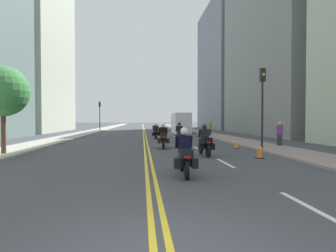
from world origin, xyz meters
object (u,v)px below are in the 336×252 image
object	(u,v)px
motorcycle_3	(179,134)
parked_truck	(180,124)
motorcycle_4	(156,132)
traffic_cone_2	(211,137)
motorcycle_1	(205,143)
street_tree_0	(3,92)
traffic_cone_0	(236,143)
traffic_light_far	(100,111)
pedestrian_0	(210,128)
motorcycle_0	(185,156)
motorcycle_2	(163,138)
traffic_cone_1	(260,150)
pedestrian_1	(280,134)
traffic_light_near	(262,94)

from	to	relation	value
motorcycle_3	parked_truck	world-z (taller)	parked_truck
motorcycle_4	traffic_cone_2	world-z (taller)	motorcycle_4
motorcycle_1	street_tree_0	xyz separation A→B (m)	(-10.37, 0.98, 2.65)
traffic_cone_2	street_tree_0	xyz separation A→B (m)	(-13.14, -8.51, 2.97)
parked_truck	traffic_cone_0	bearing A→B (deg)	-88.24
motorcycle_1	traffic_light_far	world-z (taller)	traffic_light_far
traffic_cone_0	pedestrian_0	distance (m)	12.52
motorcycle_0	motorcycle_4	xyz separation A→B (m)	(-0.09, 17.83, -0.03)
motorcycle_2	motorcycle_4	world-z (taller)	motorcycle_2
traffic_cone_1	street_tree_0	distance (m)	13.32
motorcycle_1	motorcycle_4	distance (m)	13.00
motorcycle_2	traffic_light_far	world-z (taller)	traffic_light_far
motorcycle_0	traffic_cone_1	size ratio (longest dim) A/B	2.61
pedestrian_1	motorcycle_1	bearing A→B (deg)	-106.64
motorcycle_0	motorcycle_3	bearing A→B (deg)	85.05
traffic_cone_1	pedestrian_1	world-z (taller)	pedestrian_1
motorcycle_4	pedestrian_1	distance (m)	11.99
pedestrian_1	traffic_cone_1	bearing A→B (deg)	-85.17
pedestrian_0	parked_truck	world-z (taller)	parked_truck
traffic_cone_1	street_tree_0	xyz separation A→B (m)	(-12.82, 2.10, 2.92)
traffic_cone_1	traffic_light_far	xyz separation A→B (m)	(-12.35, 31.44, 2.87)
motorcycle_1	pedestrian_0	bearing A→B (deg)	73.09
motorcycle_3	pedestrian_0	size ratio (longest dim) A/B	1.25
motorcycle_1	motorcycle_4	size ratio (longest dim) A/B	0.99
motorcycle_4	traffic_cone_1	bearing A→B (deg)	-74.01
pedestrian_0	street_tree_0	world-z (taller)	street_tree_0
motorcycle_4	traffic_light_far	size ratio (longest dim) A/B	0.46
traffic_cone_2	pedestrian_1	size ratio (longest dim) A/B	0.40
motorcycle_3	street_tree_0	bearing A→B (deg)	-142.36
motorcycle_1	parked_truck	xyz separation A→B (m)	(2.21, 25.02, 0.60)
traffic_cone_2	pedestrian_0	size ratio (longest dim) A/B	0.40
traffic_light_near	parked_truck	size ratio (longest dim) A/B	0.76
motorcycle_0	pedestrian_0	distance (m)	21.66
traffic_cone_2	parked_truck	xyz separation A→B (m)	(-0.56, 15.53, 0.93)
motorcycle_3	traffic_cone_0	size ratio (longest dim) A/B	2.97
motorcycle_1	traffic_cone_1	distance (m)	2.71
motorcycle_3	street_tree_0	world-z (taller)	street_tree_0
traffic_cone_0	traffic_light_near	size ratio (longest dim) A/B	0.15
pedestrian_1	motorcycle_3	bearing A→B (deg)	-175.49
motorcycle_2	parked_truck	bearing A→B (deg)	81.33
motorcycle_1	motorcycle_4	bearing A→B (deg)	96.45
motorcycle_1	parked_truck	bearing A→B (deg)	82.94
motorcycle_1	traffic_cone_0	bearing A→B (deg)	47.82
street_tree_0	traffic_cone_0	bearing A→B (deg)	10.37
motorcycle_4	traffic_cone_1	xyz separation A→B (m)	(4.36, -13.98, -0.23)
traffic_light_near	pedestrian_1	world-z (taller)	traffic_light_near
traffic_light_near	motorcycle_3	bearing A→B (deg)	123.33
motorcycle_0	traffic_cone_2	xyz separation A→B (m)	(4.60, 14.45, -0.32)
pedestrian_0	parked_truck	size ratio (longest dim) A/B	0.27
motorcycle_0	traffic_cone_0	size ratio (longest dim) A/B	2.85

